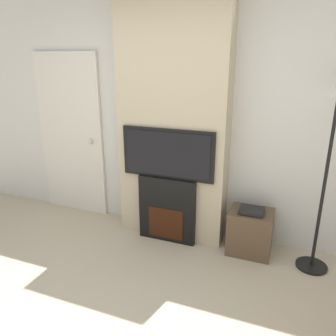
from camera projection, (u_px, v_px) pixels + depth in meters
wall_back at (179, 113)px, 3.56m from camera, size 6.00×0.06×2.70m
chimney_breast at (173, 116)px, 3.39m from camera, size 1.16×0.31×2.70m
fireplace at (168, 209)px, 3.56m from camera, size 0.63×0.15×0.73m
television at (168, 154)px, 3.37m from camera, size 0.99×0.07×0.52m
floor_lamp at (331, 142)px, 2.77m from camera, size 0.29×0.29×1.73m
media_stand at (250, 231)px, 3.35m from camera, size 0.43×0.35×0.51m
entry_door at (71, 136)px, 4.10m from camera, size 0.89×0.09×2.00m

